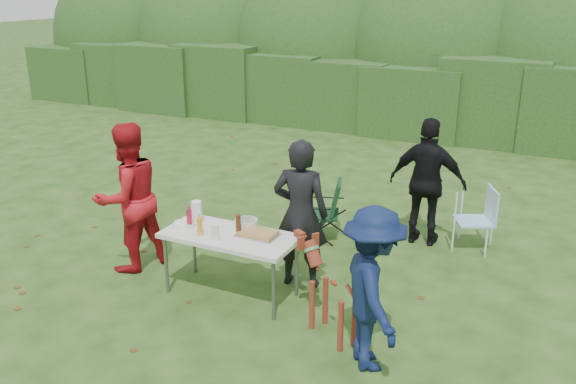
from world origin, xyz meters
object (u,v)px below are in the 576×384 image
at_px(person_black_puffy, 428,182).
at_px(mustard_bottle, 200,226).
at_px(paper_towel_roll, 197,212).
at_px(ketchup_bottle, 189,219).
at_px(child, 373,289).
at_px(person_red_jacket, 128,198).
at_px(camping_chair, 321,210).
at_px(person_cook, 301,214).
at_px(beer_bottle, 238,225).
at_px(lawn_chair, 474,218).
at_px(dog, 333,296).
at_px(folding_table, 230,239).

relative_size(person_black_puffy, mustard_bottle, 8.61).
bearing_deg(paper_towel_roll, ketchup_bottle, -84.26).
xyz_separation_m(child, ketchup_bottle, (-2.33, 0.54, 0.07)).
bearing_deg(person_red_jacket, paper_towel_roll, 112.67).
bearing_deg(camping_chair, person_cook, 82.76).
bearing_deg(beer_bottle, lawn_chair, 49.00).
xyz_separation_m(person_cook, camping_chair, (-0.28, 1.29, -0.45)).
bearing_deg(dog, mustard_bottle, 26.51).
xyz_separation_m(mustard_bottle, paper_towel_roll, (-0.23, 0.29, 0.03)).
distance_m(person_red_jacket, beer_bottle, 1.56).
relative_size(folding_table, person_cook, 0.86).
height_order(person_red_jacket, camping_chair, person_red_jacket).
xyz_separation_m(person_red_jacket, lawn_chair, (3.69, 2.39, -0.49)).
bearing_deg(folding_table, child, -17.70).
distance_m(beer_bottle, paper_towel_roll, 0.62).
relative_size(ketchup_bottle, beer_bottle, 0.92).
bearing_deg(ketchup_bottle, person_black_puffy, 48.90).
bearing_deg(dog, person_cook, -17.42).
xyz_separation_m(person_red_jacket, person_black_puffy, (3.06, 2.29, -0.05)).
bearing_deg(person_black_puffy, folding_table, 55.48).
relative_size(folding_table, ketchup_bottle, 6.82).
distance_m(child, lawn_chair, 3.11).
distance_m(folding_table, person_black_puffy, 2.87).
distance_m(person_black_puffy, child, 2.97).
height_order(ketchup_bottle, beer_bottle, beer_bottle).
bearing_deg(folding_table, camping_chair, 80.48).
distance_m(person_red_jacket, lawn_chair, 4.42).
relative_size(person_red_jacket, ketchup_bottle, 8.29).
bearing_deg(beer_bottle, person_black_puffy, 57.29).
bearing_deg(beer_bottle, child, -19.30).
relative_size(person_black_puffy, lawn_chair, 2.05).
relative_size(person_black_puffy, beer_bottle, 7.17).
bearing_deg(person_black_puffy, beer_bottle, 56.93).
xyz_separation_m(ketchup_bottle, paper_towel_roll, (-0.02, 0.17, 0.02)).
relative_size(child, mustard_bottle, 7.76).
distance_m(mustard_bottle, beer_bottle, 0.42).
distance_m(child, beer_bottle, 1.84).
xyz_separation_m(person_black_puffy, paper_towel_roll, (-2.12, -2.24, 0.01)).
distance_m(folding_table, person_cook, 0.85).
bearing_deg(dog, child, -177.88).
distance_m(folding_table, dog, 1.41).
bearing_deg(dog, beer_bottle, 17.02).
xyz_separation_m(camping_chair, ketchup_bottle, (-0.81, -1.91, 0.43)).
xyz_separation_m(person_red_jacket, dog, (2.81, -0.39, -0.45)).
relative_size(person_black_puffy, dog, 1.78).
bearing_deg(person_cook, child, 127.63).
bearing_deg(mustard_bottle, person_cook, 39.82).
bearing_deg(person_cook, mustard_bottle, 30.50).
height_order(child, lawn_chair, child).
bearing_deg(beer_bottle, camping_chair, 83.42).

